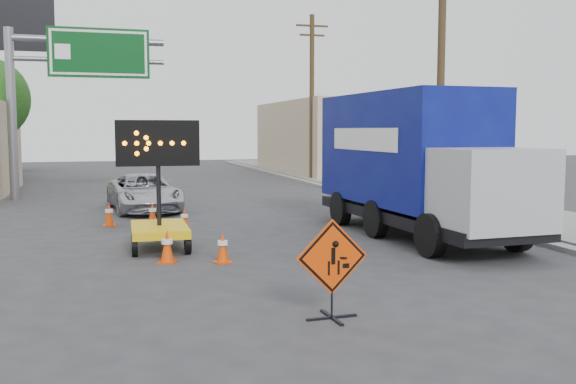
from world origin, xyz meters
name	(u,v)px	position (x,y,z in m)	size (l,w,h in m)	color
ground	(303,304)	(0.00, 0.00, 0.00)	(100.00, 100.00, 0.00)	#2D2D30
curb_right	(361,196)	(7.20, 15.00, 0.06)	(0.40, 60.00, 0.12)	gray
sidewalk_right	(411,194)	(9.50, 15.00, 0.07)	(4.00, 60.00, 0.15)	gray
building_right_far	(355,137)	(13.00, 30.00, 2.30)	(10.00, 14.00, 4.60)	#BEAF89
highway_gantry	(65,73)	(-4.43, 17.96, 5.07)	(6.18, 0.38, 6.90)	slate
utility_pole_near	(441,74)	(8.00, 10.00, 4.68)	(1.80, 0.26, 9.00)	#40301B
utility_pole_far	(312,95)	(8.00, 24.00, 4.68)	(1.80, 0.26, 9.00)	#40301B
construction_sign	(332,266)	(0.17, -0.91, 0.79)	(1.13, 0.80, 1.49)	black
arrow_board	(159,221)	(-1.82, 5.42, 0.67)	(1.90, 2.15, 3.01)	#E0B20C
pickup_truck	(144,192)	(-1.72, 12.88, 0.64)	(2.11, 4.58, 1.27)	#BBBDC3
box_truck	(416,171)	(4.84, 5.56, 1.71)	(2.76, 8.00, 3.76)	black
cone_a	(223,247)	(-0.67, 3.51, 0.33)	(0.41, 0.41, 0.67)	#D73B04
cone_b	(167,246)	(-1.79, 3.84, 0.36)	(0.47, 0.47, 0.71)	#D73B04
cone_c	(184,219)	(-0.91, 8.18, 0.31)	(0.40, 0.40, 0.63)	#D73B04
cone_d	(109,214)	(-2.92, 9.59, 0.34)	(0.35, 0.35, 0.69)	#D73B04
cone_e	(152,213)	(-1.68, 9.58, 0.33)	(0.39, 0.39, 0.66)	#D73B04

